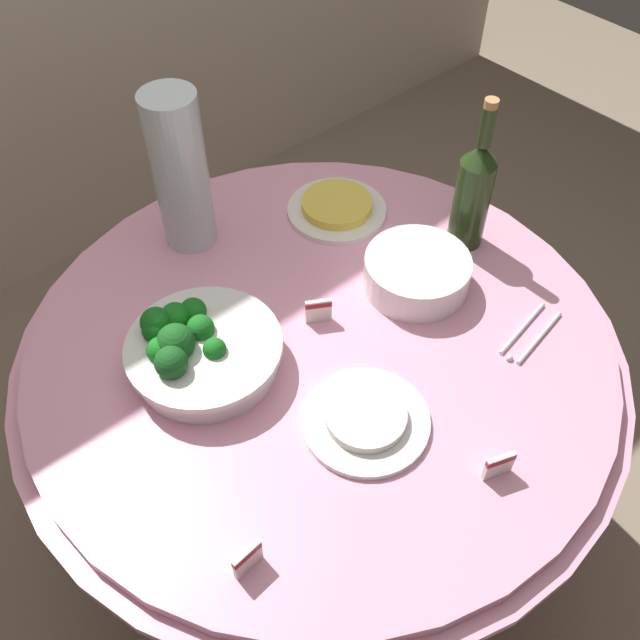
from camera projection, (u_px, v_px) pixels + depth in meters
ground_plane at (320, 515)px, 1.87m from camera, size 6.00×6.00×0.00m
buffet_table at (320, 440)px, 1.59m from camera, size 1.16×1.16×0.74m
broccoli_bowl at (198, 350)px, 1.24m from camera, size 0.28×0.28×0.11m
plate_stack at (417, 273)px, 1.38m from camera, size 0.21×0.21×0.07m
wine_bottle at (473, 192)px, 1.40m from camera, size 0.07×0.07×0.34m
decorative_fruit_vase at (182, 181)px, 1.39m from camera, size 0.11×0.11×0.34m
serving_tongs at (529, 335)px, 1.32m from camera, size 0.17×0.07×0.01m
food_plate_fried_egg at (337, 207)px, 1.55m from camera, size 0.22×0.22×0.03m
food_plate_rice at (366, 419)px, 1.18m from camera, size 0.22×0.22×0.03m
label_placard_front at (318, 310)px, 1.32m from camera, size 0.05×0.03×0.05m
label_placard_mid at (248, 559)px, 1.00m from camera, size 0.05×0.01×0.05m
label_placard_rear at (499, 465)px, 1.10m from camera, size 0.05×0.03×0.05m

